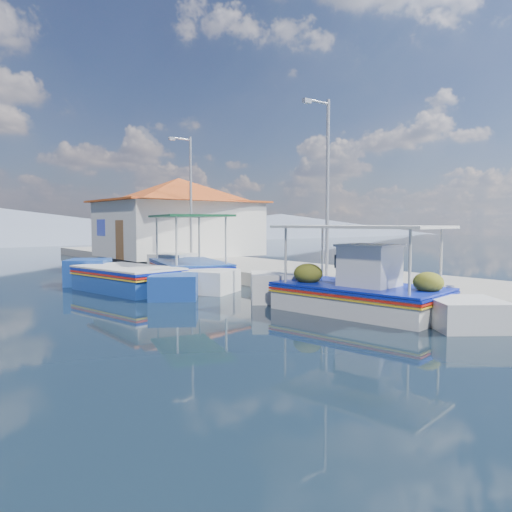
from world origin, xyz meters
TOP-DOWN VIEW (x-y plane):
  - ground at (0.00, 0.00)m, footprint 160.00×160.00m
  - quay at (5.90, 6.00)m, footprint 5.00×44.00m
  - bollards at (3.80, 5.25)m, footprint 0.20×17.20m
  - main_caique at (2.43, -1.14)m, footprint 2.99×7.68m
  - caique_green_canopy at (2.13, 7.15)m, footprint 3.77×7.63m
  - caique_blue_hull at (-0.70, 6.47)m, footprint 2.94×7.05m
  - harbor_building at (6.20, 15.00)m, footprint 10.49×10.49m
  - lamp_post_near at (4.51, 2.00)m, footprint 1.21×0.14m
  - lamp_post_far at (4.51, 11.00)m, footprint 1.21×0.14m
  - mountain_ridge at (6.54, 56.00)m, footprint 171.40×96.00m

SIDE VIEW (x-z plane):
  - ground at x=0.00m, z-range 0.00..0.00m
  - quay at x=5.90m, z-range 0.00..0.50m
  - caique_blue_hull at x=-0.70m, z-range -0.29..0.98m
  - caique_green_canopy at x=2.13m, z-range -1.04..1.93m
  - main_caique at x=2.43m, z-range -0.79..1.77m
  - bollards at x=3.80m, z-range 0.50..0.80m
  - mountain_ridge at x=6.54m, z-range -0.71..4.79m
  - harbor_building at x=6.20m, z-range 0.58..4.98m
  - lamp_post_near at x=4.51m, z-range 0.85..6.85m
  - lamp_post_far at x=4.51m, z-range 0.85..6.85m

